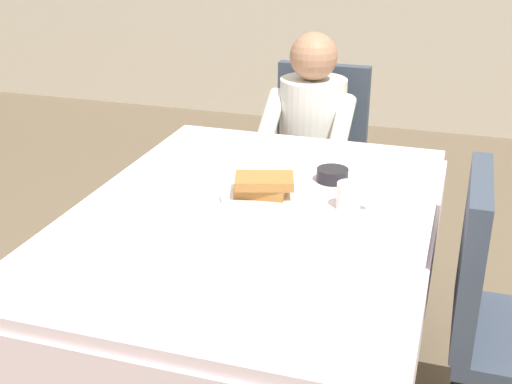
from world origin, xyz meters
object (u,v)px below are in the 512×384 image
(chair_diner, at_px, (317,151))
(cup_coffee, at_px, (349,196))
(dining_table_main, at_px, (252,235))
(bowl_butter, at_px, (332,175))
(knife_right_of_plate, at_px, (319,207))
(spoon_near_edge, at_px, (242,248))
(chair_right_side, at_px, (500,307))
(breakfast_stack, at_px, (264,185))
(plate_breakfast, at_px, (263,196))
(fork_left_of_plate, at_px, (207,193))
(diner_person, at_px, (310,133))

(chair_diner, xyz_separation_m, cup_coffee, (0.34, -1.06, 0.25))
(dining_table_main, relative_size, bowl_butter, 13.85)
(dining_table_main, bearing_deg, cup_coffee, 20.26)
(bowl_butter, distance_m, knife_right_of_plate, 0.24)
(dining_table_main, distance_m, spoon_near_edge, 0.28)
(chair_right_side, bearing_deg, breakfast_stack, -97.24)
(spoon_near_edge, bearing_deg, plate_breakfast, 83.08)
(chair_right_side, bearing_deg, cup_coffee, -102.38)
(cup_coffee, distance_m, bowl_butter, 0.23)
(knife_right_of_plate, bearing_deg, chair_diner, 13.81)
(plate_breakfast, height_order, knife_right_of_plate, plate_breakfast)
(plate_breakfast, height_order, spoon_near_edge, plate_breakfast)
(chair_diner, relative_size, cup_coffee, 8.23)
(chair_diner, bearing_deg, chair_right_side, 125.06)
(knife_right_of_plate, bearing_deg, bowl_butter, 2.40)
(chair_right_side, xyz_separation_m, bowl_butter, (-0.58, 0.31, 0.23))
(fork_left_of_plate, bearing_deg, diner_person, -8.76)
(dining_table_main, height_order, fork_left_of_plate, fork_left_of_plate)
(chair_right_side, xyz_separation_m, plate_breakfast, (-0.76, 0.10, 0.22))
(chair_diner, relative_size, breakfast_stack, 4.31)
(bowl_butter, height_order, knife_right_of_plate, bowl_butter)
(diner_person, xyz_separation_m, fork_left_of_plate, (-0.13, -0.94, 0.07))
(cup_coffee, bearing_deg, knife_right_of_plate, -161.30)
(dining_table_main, bearing_deg, plate_breakfast, 85.94)
(chair_diner, height_order, bowl_butter, chair_diner)
(bowl_butter, bearing_deg, chair_right_side, -28.33)
(chair_diner, distance_m, fork_left_of_plate, 1.12)
(dining_table_main, height_order, diner_person, diner_person)
(chair_diner, relative_size, spoon_near_edge, 6.20)
(chair_diner, relative_size, diner_person, 0.83)
(chair_diner, relative_size, chair_right_side, 1.00)
(diner_person, relative_size, fork_left_of_plate, 6.22)
(dining_table_main, xyz_separation_m, breakfast_stack, (0.01, 0.10, 0.14))
(chair_diner, distance_m, spoon_near_edge, 1.44)
(plate_breakfast, height_order, cup_coffee, cup_coffee)
(chair_right_side, bearing_deg, dining_table_main, -90.00)
(plate_breakfast, relative_size, bowl_butter, 2.55)
(chair_diner, distance_m, chair_right_side, 1.43)
(dining_table_main, relative_size, diner_person, 1.36)
(diner_person, xyz_separation_m, knife_right_of_plate, (0.25, -0.94, 0.07))
(breakfast_stack, bearing_deg, cup_coffee, 1.85)
(plate_breakfast, xyz_separation_m, breakfast_stack, (0.00, 0.00, 0.04))
(plate_breakfast, xyz_separation_m, fork_left_of_plate, (-0.19, -0.02, -0.01))
(dining_table_main, bearing_deg, spoon_near_edge, -78.53)
(chair_diner, height_order, diner_person, diner_person)
(bowl_butter, bearing_deg, breakfast_stack, -130.53)
(breakfast_stack, xyz_separation_m, knife_right_of_plate, (0.19, -0.02, -0.05))
(plate_breakfast, bearing_deg, spoon_near_edge, -82.70)
(cup_coffee, height_order, fork_left_of_plate, cup_coffee)
(chair_right_side, xyz_separation_m, breakfast_stack, (-0.76, 0.10, 0.26))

